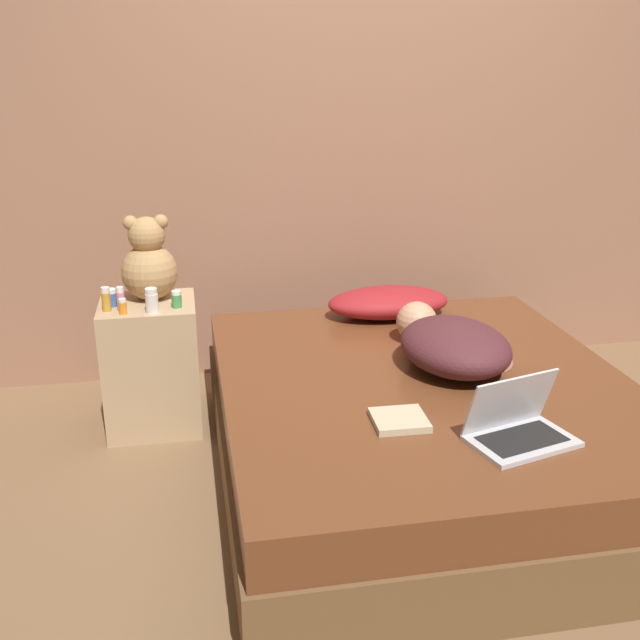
# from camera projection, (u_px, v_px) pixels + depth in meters

# --- Properties ---
(ground_plane) EXTENTS (12.00, 12.00, 0.00)m
(ground_plane) POSITION_uv_depth(u_px,v_px,m) (420.00, 473.00, 3.01)
(ground_plane) COLOR brown
(wall_back) EXTENTS (8.00, 0.06, 2.60)m
(wall_back) POSITION_uv_depth(u_px,v_px,m) (358.00, 116.00, 3.67)
(wall_back) COLOR #996B51
(wall_back) RESTS_ON ground_plane
(bed) EXTENTS (1.58, 1.83, 0.42)m
(bed) POSITION_uv_depth(u_px,v_px,m) (423.00, 427.00, 2.93)
(bed) COLOR brown
(bed) RESTS_ON ground_plane
(nightstand) EXTENTS (0.41, 0.37, 0.58)m
(nightstand) POSITION_uv_depth(u_px,v_px,m) (152.00, 365.00, 3.30)
(nightstand) COLOR tan
(nightstand) RESTS_ON ground_plane
(pillow) EXTENTS (0.57, 0.30, 0.14)m
(pillow) POSITION_uv_depth(u_px,v_px,m) (388.00, 302.00, 3.51)
(pillow) COLOR maroon
(pillow) RESTS_ON bed
(person_lying) EXTENTS (0.48, 0.69, 0.20)m
(person_lying) POSITION_uv_depth(u_px,v_px,m) (451.00, 343.00, 2.94)
(person_lying) COLOR #4C2328
(person_lying) RESTS_ON bed
(laptop) EXTENTS (0.37, 0.29, 0.21)m
(laptop) POSITION_uv_depth(u_px,v_px,m) (517.00, 426.00, 2.39)
(laptop) COLOR silver
(laptop) RESTS_ON bed
(teddy_bear) EXTENTS (0.24, 0.24, 0.37)m
(teddy_bear) POSITION_uv_depth(u_px,v_px,m) (149.00, 263.00, 3.20)
(teddy_bear) COLOR tan
(teddy_bear) RESTS_ON nightstand
(bottle_white) EXTENTS (0.05, 0.05, 0.10)m
(bottle_white) POSITION_uv_depth(u_px,v_px,m) (152.00, 301.00, 3.07)
(bottle_white) COLOR white
(bottle_white) RESTS_ON nightstand
(bottle_pink) EXTENTS (0.03, 0.03, 0.10)m
(bottle_pink) POSITION_uv_depth(u_px,v_px,m) (121.00, 299.00, 3.09)
(bottle_pink) COLOR pink
(bottle_pink) RESTS_ON nightstand
(bottle_amber) EXTENTS (0.04, 0.04, 0.10)m
(bottle_amber) POSITION_uv_depth(u_px,v_px,m) (106.00, 299.00, 3.08)
(bottle_amber) COLOR gold
(bottle_amber) RESTS_ON nightstand
(bottle_green) EXTENTS (0.04, 0.04, 0.07)m
(bottle_green) POSITION_uv_depth(u_px,v_px,m) (177.00, 299.00, 3.13)
(bottle_green) COLOR #3D8E4C
(bottle_green) RESTS_ON nightstand
(bottle_orange) EXTENTS (0.03, 0.03, 0.07)m
(bottle_orange) POSITION_uv_depth(u_px,v_px,m) (123.00, 307.00, 3.05)
(bottle_orange) COLOR orange
(bottle_orange) RESTS_ON nightstand
(bottle_blue) EXTENTS (0.05, 0.05, 0.07)m
(bottle_blue) POSITION_uv_depth(u_px,v_px,m) (111.00, 298.00, 3.15)
(bottle_blue) COLOR #3866B2
(bottle_blue) RESTS_ON nightstand
(book) EXTENTS (0.18, 0.18, 0.02)m
(book) POSITION_uv_depth(u_px,v_px,m) (399.00, 420.00, 2.51)
(book) COLOR #C6B793
(book) RESTS_ON bed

